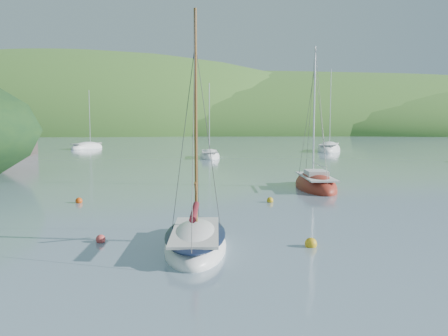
{
  "coord_description": "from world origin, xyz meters",
  "views": [
    {
      "loc": [
        -0.62,
        -18.48,
        5.06
      ],
      "look_at": [
        -0.6,
        8.0,
        2.38
      ],
      "focal_mm": 40.0,
      "sensor_mm": 36.0,
      "label": 1
    }
  ],
  "objects_px": {
    "daysailer_white": "(196,242)",
    "distant_sloop_a": "(210,156)",
    "distant_sloop_c": "(87,148)",
    "sloop_red": "(315,186)",
    "distant_sloop_b": "(329,150)"
  },
  "relations": [
    {
      "from": "distant_sloop_a",
      "to": "distant_sloop_b",
      "type": "bearing_deg",
      "value": 31.9
    },
    {
      "from": "distant_sloop_b",
      "to": "distant_sloop_c",
      "type": "bearing_deg",
      "value": -173.01
    },
    {
      "from": "daysailer_white",
      "to": "distant_sloop_a",
      "type": "xyz_separation_m",
      "value": [
        -0.68,
        43.88,
        -0.05
      ]
    },
    {
      "from": "distant_sloop_a",
      "to": "sloop_red",
      "type": "bearing_deg",
      "value": -76.11
    },
    {
      "from": "sloop_red",
      "to": "distant_sloop_a",
      "type": "relative_size",
      "value": 1.08
    },
    {
      "from": "daysailer_white",
      "to": "sloop_red",
      "type": "height_order",
      "value": "sloop_red"
    },
    {
      "from": "sloop_red",
      "to": "distant_sloop_c",
      "type": "bearing_deg",
      "value": 120.33
    },
    {
      "from": "distant_sloop_b",
      "to": "sloop_red",
      "type": "bearing_deg",
      "value": -87.19
    },
    {
      "from": "distant_sloop_a",
      "to": "distant_sloop_c",
      "type": "xyz_separation_m",
      "value": [
        -20.58,
        18.46,
        0.0
      ]
    },
    {
      "from": "sloop_red",
      "to": "distant_sloop_c",
      "type": "distance_m",
      "value": 54.31
    },
    {
      "from": "distant_sloop_a",
      "to": "distant_sloop_c",
      "type": "bearing_deg",
      "value": 135.06
    },
    {
      "from": "sloop_red",
      "to": "distant_sloop_b",
      "type": "bearing_deg",
      "value": 74.91
    },
    {
      "from": "sloop_red",
      "to": "distant_sloop_c",
      "type": "relative_size",
      "value": 1.06
    },
    {
      "from": "distant_sloop_a",
      "to": "distant_sloop_b",
      "type": "distance_m",
      "value": 21.62
    },
    {
      "from": "daysailer_white",
      "to": "distant_sloop_a",
      "type": "bearing_deg",
      "value": 90.15
    }
  ]
}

